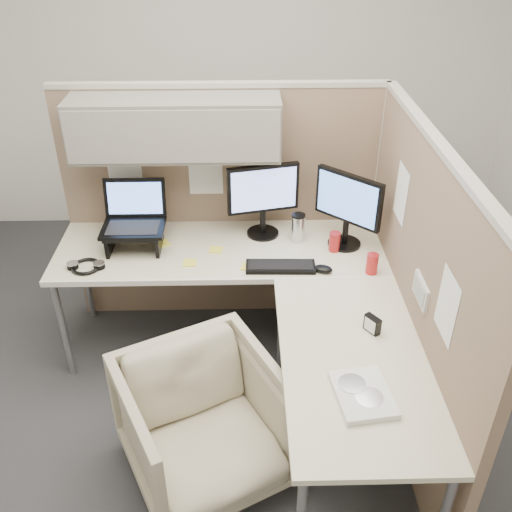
{
  "coord_description": "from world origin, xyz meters",
  "views": [
    {
      "loc": [
        0.04,
        -2.41,
        2.54
      ],
      "look_at": [
        0.1,
        0.25,
        0.85
      ],
      "focal_mm": 40.0,
      "sensor_mm": 36.0,
      "label": 1
    }
  ],
  "objects_px": {
    "desk": "(261,293)",
    "office_chair": "(204,419)",
    "keyboard": "(281,267)",
    "monitor_left": "(263,195)"
  },
  "relations": [
    {
      "from": "desk",
      "to": "office_chair",
      "type": "height_order",
      "value": "office_chair"
    },
    {
      "from": "desk",
      "to": "keyboard",
      "type": "height_order",
      "value": "keyboard"
    },
    {
      "from": "office_chair",
      "to": "keyboard",
      "type": "xyz_separation_m",
      "value": [
        0.42,
        0.79,
        0.37
      ]
    },
    {
      "from": "desk",
      "to": "monitor_left",
      "type": "xyz_separation_m",
      "value": [
        0.03,
        0.57,
        0.32
      ]
    },
    {
      "from": "desk",
      "to": "keyboard",
      "type": "bearing_deg",
      "value": 56.48
    },
    {
      "from": "monitor_left",
      "to": "keyboard",
      "type": "bearing_deg",
      "value": -90.52
    },
    {
      "from": "office_chair",
      "to": "monitor_left",
      "type": "relative_size",
      "value": 1.6
    },
    {
      "from": "office_chair",
      "to": "monitor_left",
      "type": "distance_m",
      "value": 1.38
    },
    {
      "from": "office_chair",
      "to": "monitor_left",
      "type": "xyz_separation_m",
      "value": [
        0.33,
        1.18,
        0.63
      ]
    },
    {
      "from": "desk",
      "to": "keyboard",
      "type": "xyz_separation_m",
      "value": [
        0.12,
        0.18,
        0.05
      ]
    }
  ]
}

